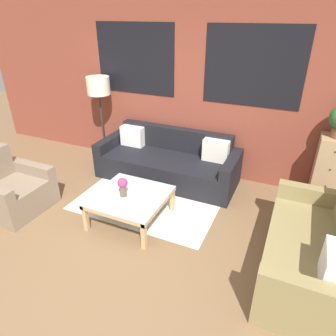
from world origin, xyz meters
TOP-DOWN VIEW (x-y plane):
  - ground_plane at (0.00, 0.00)m, footprint 16.00×16.00m
  - wall_back_brick at (0.00, 2.44)m, footprint 8.40×0.09m
  - rug at (-0.13, 1.25)m, footprint 2.03×1.49m
  - couch_dark at (-0.16, 1.95)m, footprint 2.27×0.88m
  - settee_vintage at (2.05, 0.64)m, footprint 0.80×1.69m
  - armchair_corner at (-1.77, 0.26)m, footprint 0.80×0.83m
  - coffee_table at (-0.13, 0.70)m, footprint 0.91×0.91m
  - floor_lamp at (-1.51, 2.10)m, footprint 0.39×0.39m
  - drawer_cabinet at (2.18, 2.17)m, footprint 0.38×0.39m
  - flower_vase at (-0.20, 0.65)m, footprint 0.13×0.13m

SIDE VIEW (x-z plane):
  - ground_plane at x=0.00m, z-range 0.00..0.00m
  - rug at x=-0.13m, z-range 0.00..0.00m
  - couch_dark at x=-0.16m, z-range -0.11..0.67m
  - armchair_corner at x=-1.77m, z-range -0.14..0.70m
  - settee_vintage at x=2.05m, z-range -0.15..0.77m
  - coffee_table at x=-0.13m, z-range 0.14..0.52m
  - drawer_cabinet at x=2.18m, z-range 0.00..1.02m
  - flower_vase at x=-0.20m, z-range 0.41..0.67m
  - floor_lamp at x=-1.51m, z-range 0.56..2.08m
  - wall_back_brick at x=0.00m, z-range 0.01..2.81m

